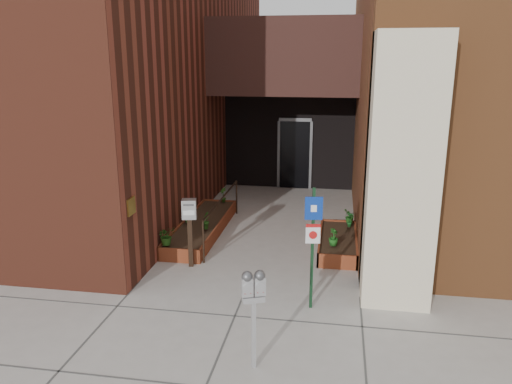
% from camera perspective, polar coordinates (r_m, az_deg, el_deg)
% --- Properties ---
extents(ground, '(80.00, 80.00, 0.00)m').
position_cam_1_polar(ground, '(9.09, -1.14, -10.97)').
color(ground, '#9E9991').
rests_on(ground, ground).
extents(architecture, '(20.00, 14.60, 10.00)m').
position_cam_1_polar(architecture, '(15.04, 3.11, 18.90)').
color(architecture, brown).
rests_on(architecture, ground).
extents(planter_left, '(0.90, 3.60, 0.30)m').
position_cam_1_polar(planter_left, '(11.80, -6.17, -4.06)').
color(planter_left, maroon).
rests_on(planter_left, ground).
extents(planter_right, '(0.80, 2.20, 0.30)m').
position_cam_1_polar(planter_right, '(10.93, 9.32, -5.77)').
color(planter_right, maroon).
rests_on(planter_right, ground).
extents(handrail, '(0.04, 3.34, 0.90)m').
position_cam_1_polar(handrail, '(11.45, -3.90, -1.39)').
color(handrail, black).
rests_on(handrail, ground).
extents(parking_meter, '(0.32, 0.21, 1.39)m').
position_cam_1_polar(parking_meter, '(6.52, -0.29, -11.52)').
color(parking_meter, '#B4B4B7').
rests_on(parking_meter, ground).
extents(sign_post, '(0.28, 0.09, 2.05)m').
position_cam_1_polar(sign_post, '(8.00, 6.51, -5.01)').
color(sign_post, '#12311A').
rests_on(sign_post, ground).
extents(payment_dropbox, '(0.31, 0.26, 1.37)m').
position_cam_1_polar(payment_dropbox, '(9.72, -7.61, -3.02)').
color(payment_dropbox, black).
rests_on(payment_dropbox, ground).
extents(shrub_left_a, '(0.49, 0.49, 0.39)m').
position_cam_1_polar(shrub_left_a, '(10.33, -10.19, -4.93)').
color(shrub_left_a, '#285819').
rests_on(shrub_left_a, planter_left).
extents(shrub_left_b, '(0.23, 0.23, 0.37)m').
position_cam_1_polar(shrub_left_b, '(11.16, -5.78, -3.28)').
color(shrub_left_b, '#255A19').
rests_on(shrub_left_b, planter_left).
extents(shrub_left_c, '(0.22, 0.22, 0.35)m').
position_cam_1_polar(shrub_left_c, '(11.60, -7.75, -2.67)').
color(shrub_left_c, '#28621C').
rests_on(shrub_left_c, planter_left).
extents(shrub_left_d, '(0.30, 0.30, 0.40)m').
position_cam_1_polar(shrub_left_d, '(13.14, -3.76, -0.31)').
color(shrub_left_d, '#2A5C1A').
rests_on(shrub_left_d, planter_left).
extents(shrub_right_a, '(0.26, 0.26, 0.35)m').
position_cam_1_polar(shrub_right_a, '(10.27, 8.86, -5.11)').
color(shrub_right_a, '#1C5B1A').
rests_on(shrub_right_a, planter_right).
extents(shrub_right_b, '(0.26, 0.26, 0.36)m').
position_cam_1_polar(shrub_right_b, '(11.41, 10.68, -3.08)').
color(shrub_right_b, '#195A1E').
rests_on(shrub_right_b, planter_right).
extents(shrub_right_c, '(0.35, 0.35, 0.32)m').
position_cam_1_polar(shrub_right_c, '(11.68, 10.65, -2.76)').
color(shrub_right_c, '#1E5317').
rests_on(shrub_right_c, planter_right).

